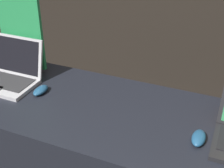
{
  "coord_description": "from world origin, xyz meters",
  "views": [
    {
      "loc": [
        0.5,
        -0.83,
        1.76
      ],
      "look_at": [
        0.0,
        0.33,
        1.04
      ],
      "focal_mm": 50.0,
      "sensor_mm": 36.0,
      "label": 1
    }
  ],
  "objects_px": {
    "laptop_front": "(7,72)",
    "promo_stand_front": "(22,36)",
    "mouse_front": "(41,90)",
    "mouse_back": "(199,138)"
  },
  "relations": [
    {
      "from": "laptop_front",
      "to": "mouse_front",
      "type": "distance_m",
      "value": 0.25
    },
    {
      "from": "laptop_front",
      "to": "mouse_back",
      "type": "xyz_separation_m",
      "value": [
        1.09,
        -0.11,
        -0.04
      ]
    },
    {
      "from": "laptop_front",
      "to": "promo_stand_front",
      "type": "relative_size",
      "value": 0.83
    },
    {
      "from": "laptop_front",
      "to": "mouse_back",
      "type": "distance_m",
      "value": 1.09
    },
    {
      "from": "promo_stand_front",
      "to": "mouse_back",
      "type": "relative_size",
      "value": 3.85
    },
    {
      "from": "promo_stand_front",
      "to": "laptop_front",
      "type": "bearing_deg",
      "value": -90.0
    },
    {
      "from": "mouse_front",
      "to": "mouse_back",
      "type": "height_order",
      "value": "mouse_back"
    },
    {
      "from": "mouse_front",
      "to": "promo_stand_front",
      "type": "bearing_deg",
      "value": 139.81
    },
    {
      "from": "laptop_front",
      "to": "promo_stand_front",
      "type": "xyz_separation_m",
      "value": [
        -0.0,
        0.17,
        0.15
      ]
    },
    {
      "from": "laptop_front",
      "to": "mouse_back",
      "type": "height_order",
      "value": "laptop_front"
    }
  ]
}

